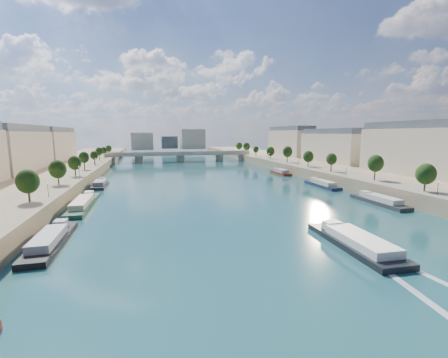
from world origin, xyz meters
TOP-DOWN VIEW (x-y plane):
  - ground at (0.00, 100.00)m, footprint 700.00×700.00m
  - quay_left at (-72.00, 100.00)m, footprint 44.00×520.00m
  - quay_right at (72.00, 100.00)m, footprint 44.00×520.00m
  - pave_left at (-57.00, 100.00)m, footprint 14.00×520.00m
  - pave_right at (57.00, 100.00)m, footprint 14.00×520.00m
  - trees_left at (-55.00, 102.00)m, footprint 4.80×268.80m
  - trees_right at (55.00, 110.00)m, footprint 4.80×268.80m
  - lamps_left at (-52.50, 90.00)m, footprint 0.36×200.36m
  - lamps_right at (52.50, 105.00)m, footprint 0.36×200.36m
  - buildings_right at (85.00, 112.00)m, footprint 16.00×226.00m
  - skyline at (3.19, 319.52)m, footprint 79.00×42.00m
  - bridge at (0.00, 220.24)m, footprint 112.00×12.00m
  - tour_barge at (13.53, 29.03)m, footprint 8.19×24.98m
  - wake at (13.53, 12.35)m, footprint 10.76×26.02m
  - moored_barges_left at (-45.50, 44.64)m, footprint 5.00×158.75m
  - moored_barges_right at (45.50, 55.69)m, footprint 5.00×165.92m

SIDE VIEW (x-z plane):
  - ground at x=0.00m, z-range 0.00..0.00m
  - wake at x=13.53m, z-range 0.00..0.04m
  - moored_barges_right at x=45.50m, z-range -0.96..2.64m
  - moored_barges_left at x=-45.50m, z-range -0.96..2.64m
  - tour_barge at x=13.53m, z-range -0.91..2.66m
  - quay_left at x=-72.00m, z-range 0.00..5.00m
  - quay_right at x=72.00m, z-range 0.00..5.00m
  - pave_left at x=-57.00m, z-range 5.00..5.10m
  - pave_right at x=57.00m, z-range 5.00..5.10m
  - bridge at x=0.00m, z-range 1.01..9.16m
  - lamps_left at x=-52.50m, z-range 5.64..9.92m
  - lamps_right at x=52.50m, z-range 5.64..9.92m
  - trees_left at x=-55.00m, z-range 6.35..14.61m
  - trees_right at x=55.00m, z-range 6.35..14.61m
  - skyline at x=3.19m, z-range 3.66..25.66m
  - buildings_right at x=85.00m, z-range 4.85..28.05m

